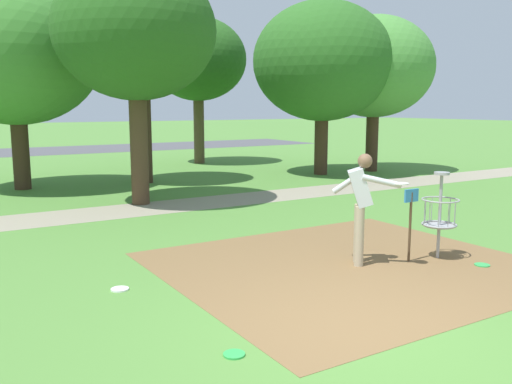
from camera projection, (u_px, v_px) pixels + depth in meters
ground_plane at (367, 333)px, 5.88m from camera, size 160.00×160.00×0.00m
dirt_tee_pad at (349, 265)px, 8.37m from camera, size 5.42×4.89×0.01m
disc_golf_basket at (437, 212)px, 8.64m from camera, size 0.98×0.58×1.39m
player_throwing at (361, 201)px, 8.29m from camera, size 0.73×1.01×1.71m
frisbee_near_basket at (482, 265)px, 8.35m from camera, size 0.23×0.23×0.02m
frisbee_by_tee at (234, 354)px, 5.35m from camera, size 0.22×0.22×0.02m
frisbee_far_left at (120, 289)px, 7.26m from camera, size 0.24×0.24×0.02m
tree_near_left at (323, 62)px, 18.90m from camera, size 4.83×4.83×5.99m
tree_mid_center at (14, 52)px, 15.43m from camera, size 4.84×4.84×5.98m
tree_mid_right at (198, 60)px, 22.61m from camera, size 4.03×4.03×6.04m
tree_far_left at (374, 67)px, 19.89m from camera, size 4.31×4.31×5.65m
tree_far_center at (142, 42)px, 16.70m from camera, size 3.67×3.67×5.94m
tree_far_right at (135, 32)px, 12.97m from camera, size 3.86×3.86×5.82m
parking_lot_strip at (10, 152)px, 28.71m from camera, size 36.00×6.00×0.01m
gravel_path at (125, 211)px, 12.72m from camera, size 40.00×1.68×0.00m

